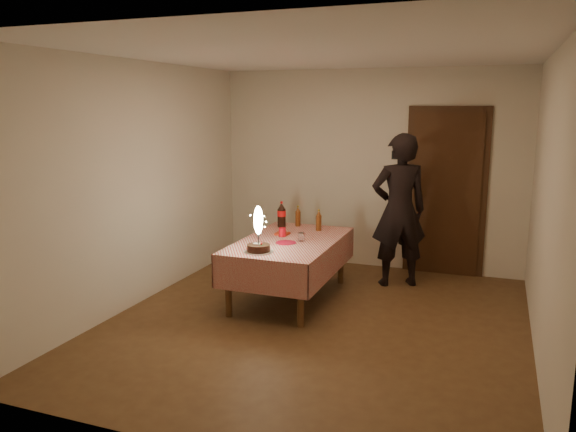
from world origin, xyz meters
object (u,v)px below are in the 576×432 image
object	(u,v)px
photographer	(399,210)
amber_bottle_right	(319,221)
dining_table	(290,248)
amber_bottle_left	(298,217)
birthday_cake	(258,238)
red_cup	(282,232)
clear_cup	(301,237)
cola_bottle	(282,215)
red_plate	(286,243)

from	to	relation	value
photographer	amber_bottle_right	bearing A→B (deg)	-157.52
dining_table	amber_bottle_left	world-z (taller)	amber_bottle_left
birthday_cake	red_cup	size ratio (longest dim) A/B	4.70
clear_cup	cola_bottle	distance (m)	0.76
cola_bottle	amber_bottle_left	xyz separation A→B (m)	(0.17, 0.13, -0.03)
amber_bottle_left	red_cup	bearing A→B (deg)	-87.75
amber_bottle_left	photographer	distance (m)	1.22
birthday_cake	red_cup	xyz separation A→B (m)	(-0.02, 0.72, -0.09)
red_plate	photographer	world-z (taller)	photographer
birthday_cake	cola_bottle	size ratio (longest dim) A/B	1.48
birthday_cake	red_cup	bearing A→B (deg)	91.52
red_plate	amber_bottle_right	xyz separation A→B (m)	(0.14, 0.71, 0.11)
red_plate	photographer	distance (m)	1.50
amber_bottle_left	photographer	world-z (taller)	photographer
birthday_cake	red_plate	xyz separation A→B (m)	(0.13, 0.44, -0.14)
dining_table	amber_bottle_left	xyz separation A→B (m)	(-0.16, 0.71, 0.21)
birthday_cake	amber_bottle_right	distance (m)	1.18
amber_bottle_left	amber_bottle_right	xyz separation A→B (m)	(0.32, -0.15, 0.00)
dining_table	red_cup	distance (m)	0.23
birthday_cake	red_cup	distance (m)	0.72
dining_table	red_cup	xyz separation A→B (m)	(-0.13, 0.12, 0.14)
dining_table	amber_bottle_left	distance (m)	0.76
red_cup	cola_bottle	size ratio (longest dim) A/B	0.31
cola_bottle	amber_bottle_right	size ratio (longest dim) A/B	1.25
amber_bottle_right	amber_bottle_left	bearing A→B (deg)	154.02
clear_cup	cola_bottle	size ratio (longest dim) A/B	0.28
birthday_cake	cola_bottle	bearing A→B (deg)	100.01
red_plate	amber_bottle_left	world-z (taller)	amber_bottle_left
dining_table	amber_bottle_left	size ratio (longest dim) A/B	6.75
red_cup	red_plate	bearing A→B (deg)	-61.41
cola_bottle	amber_bottle_left	size ratio (longest dim) A/B	1.25
red_plate	red_cup	size ratio (longest dim) A/B	2.20
dining_table	photographer	world-z (taller)	photographer
birthday_cake	red_plate	world-z (taller)	birthday_cake
red_plate	red_cup	bearing A→B (deg)	118.59
clear_cup	photographer	distance (m)	1.31
clear_cup	cola_bottle	xyz separation A→B (m)	(-0.46, 0.59, 0.11)
red_plate	cola_bottle	size ratio (longest dim) A/B	0.69
dining_table	cola_bottle	distance (m)	0.71
clear_cup	amber_bottle_left	size ratio (longest dim) A/B	0.35
red_plate	amber_bottle_right	bearing A→B (deg)	78.48
amber_bottle_left	amber_bottle_right	bearing A→B (deg)	-25.98
red_plate	cola_bottle	xyz separation A→B (m)	(-0.34, 0.74, 0.15)
red_plate	amber_bottle_right	world-z (taller)	amber_bottle_right
amber_bottle_left	photographer	xyz separation A→B (m)	(1.19, 0.21, 0.12)
red_cup	amber_bottle_left	bearing A→B (deg)	92.25
red_plate	photographer	size ratio (longest dim) A/B	0.12
clear_cup	cola_bottle	bearing A→B (deg)	127.88
photographer	amber_bottle_left	bearing A→B (deg)	-170.04
dining_table	red_cup	bearing A→B (deg)	137.51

